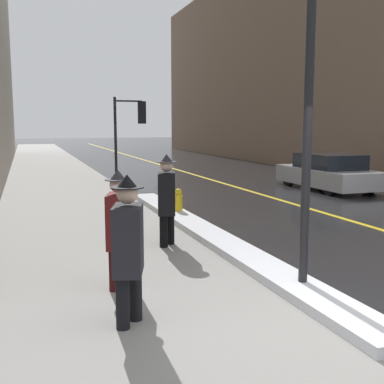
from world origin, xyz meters
The scene contains 12 objects.
ground_plane centered at (0.00, 0.00, 0.00)m, with size 160.00×160.00×0.00m, color #232326.
sidewalk_slab centered at (-2.00, 15.00, 0.01)m, with size 4.00×80.00×0.01m.
road_centre_stripe centered at (4.00, 15.00, 0.00)m, with size 0.16×80.00×0.00m.
snow_bank_curb centered at (0.19, 4.81, 0.07)m, with size 0.63×10.88×0.14m.
building_facade_right centered at (13.00, 22.00, 6.04)m, with size 6.00×36.00×12.08m.
lamp_post centered at (0.27, 1.33, 2.74)m, with size 0.28×0.28×4.53m.
traffic_light_near centered at (0.92, 15.19, 2.41)m, with size 1.31×0.32×3.35m.
pedestrian_trailing centered at (-2.19, 1.00, 0.94)m, with size 0.45×0.60×1.72m.
pedestrian_in_fedora centered at (-2.06, 2.27, 0.90)m, with size 0.44×0.75×1.66m.
pedestrian_nearside centered at (-0.78, 4.33, 0.94)m, with size 0.45×0.77×1.73m.
parked_car_silver centered at (6.79, 10.17, 0.59)m, with size 1.78×4.18×1.25m.
fire_hydrant centered at (0.30, 7.05, 0.35)m, with size 0.20×0.20×0.70m.
Camera 1 is at (-3.22, -4.15, 2.26)m, focal length 45.00 mm.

